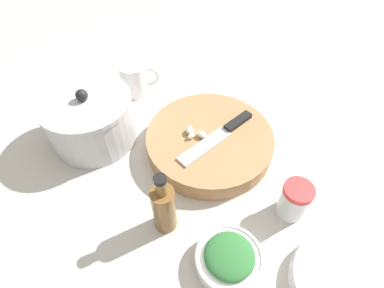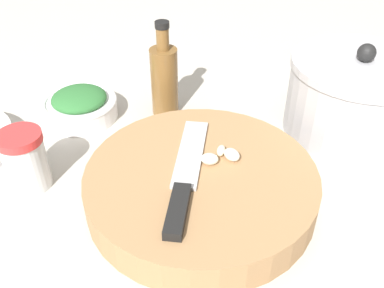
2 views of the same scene
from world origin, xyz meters
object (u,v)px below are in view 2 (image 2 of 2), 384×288
(oil_bottle, at_px, (164,79))
(herb_bowl, at_px, (80,105))
(cutting_board, at_px, (201,185))
(stock_pot, at_px, (355,98))
(spice_jar, at_px, (25,160))
(garlic_cloves, at_px, (221,156))
(chef_knife, at_px, (185,178))

(oil_bottle, bearing_deg, herb_bowl, -134.82)
(cutting_board, distance_m, stock_pot, 0.30)
(herb_bowl, bearing_deg, oil_bottle, 45.18)
(spice_jar, height_order, stock_pot, stock_pot)
(stock_pot, bearing_deg, cutting_board, -107.95)
(garlic_cloves, bearing_deg, stock_pot, 70.87)
(cutting_board, height_order, garlic_cloves, garlic_cloves)
(herb_bowl, height_order, stock_pot, stock_pot)
(garlic_cloves, bearing_deg, herb_bowl, -179.04)
(garlic_cloves, distance_m, herb_bowl, 0.30)
(chef_knife, height_order, oil_bottle, oil_bottle)
(cutting_board, xyz_separation_m, herb_bowl, (-0.29, 0.03, 0.00))
(spice_jar, xyz_separation_m, oil_bottle, (0.02, 0.27, 0.02))
(oil_bottle, bearing_deg, stock_pot, 28.01)
(herb_bowl, relative_size, stock_pot, 0.59)
(herb_bowl, bearing_deg, cutting_board, -5.96)
(cutting_board, relative_size, stock_pot, 1.43)
(cutting_board, xyz_separation_m, garlic_cloves, (0.01, 0.04, 0.03))
(chef_knife, distance_m, stock_pot, 0.33)
(cutting_board, xyz_separation_m, spice_jar, (-0.21, -0.13, 0.02))
(cutting_board, xyz_separation_m, chef_knife, (-0.01, -0.03, 0.03))
(chef_knife, relative_size, stock_pot, 0.97)
(herb_bowl, bearing_deg, chef_knife, -11.45)
(cutting_board, relative_size, spice_jar, 3.55)
(garlic_cloves, bearing_deg, cutting_board, -99.22)
(spice_jar, bearing_deg, chef_knife, 26.82)
(chef_knife, bearing_deg, herb_bowl, 137.11)
(herb_bowl, xyz_separation_m, oil_bottle, (0.11, 0.11, 0.04))
(cutting_board, relative_size, herb_bowl, 2.43)
(spice_jar, bearing_deg, oil_bottle, 85.30)
(spice_jar, distance_m, oil_bottle, 0.27)
(spice_jar, height_order, oil_bottle, oil_bottle)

